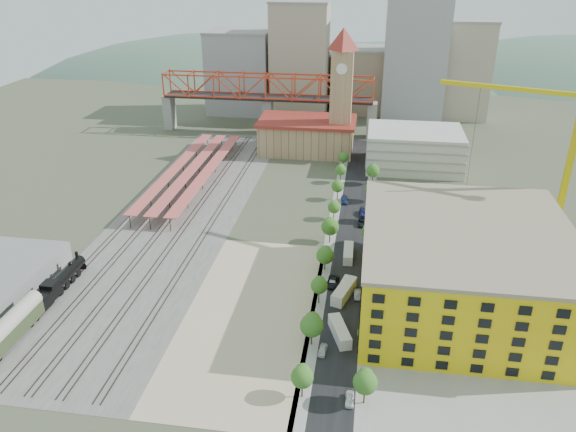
# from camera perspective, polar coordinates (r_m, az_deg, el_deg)

# --- Properties ---
(ground) EXTENTS (400.00, 400.00, 0.00)m
(ground) POSITION_cam_1_polar(r_m,az_deg,el_deg) (151.44, 0.12, -3.28)
(ground) COLOR #474C38
(ground) RESTS_ON ground
(ballast_strip) EXTENTS (36.00, 165.00, 0.06)m
(ballast_strip) POSITION_cam_1_polar(r_m,az_deg,el_deg) (174.78, -10.78, 0.32)
(ballast_strip) COLOR #605E59
(ballast_strip) RESTS_ON ground
(dirt_lot) EXTENTS (28.00, 67.00, 0.06)m
(dirt_lot) POSITION_cam_1_polar(r_m,az_deg,el_deg) (125.66, -3.86, -9.90)
(dirt_lot) COLOR tan
(dirt_lot) RESTS_ON ground
(street_asphalt) EXTENTS (12.00, 170.00, 0.06)m
(street_asphalt) POSITION_cam_1_polar(r_m,az_deg,el_deg) (163.52, 6.45, -1.17)
(street_asphalt) COLOR black
(street_asphalt) RESTS_ON ground
(sidewalk_west) EXTENTS (3.00, 170.00, 0.04)m
(sidewalk_west) POSITION_cam_1_polar(r_m,az_deg,el_deg) (163.73, 4.53, -1.05)
(sidewalk_west) COLOR gray
(sidewalk_west) RESTS_ON ground
(sidewalk_east) EXTENTS (3.00, 170.00, 0.04)m
(sidewalk_east) POSITION_cam_1_polar(r_m,az_deg,el_deg) (163.50, 8.37, -1.30)
(sidewalk_east) COLOR gray
(sidewalk_east) RESTS_ON ground
(construction_pad) EXTENTS (50.00, 90.00, 0.06)m
(construction_pad) POSITION_cam_1_polar(r_m,az_deg,el_deg) (135.37, 18.20, -8.44)
(construction_pad) COLOR gray
(construction_pad) RESTS_ON ground
(rail_tracks) EXTENTS (26.56, 160.00, 0.18)m
(rail_tracks) POSITION_cam_1_polar(r_m,az_deg,el_deg) (175.31, -11.34, 0.40)
(rail_tracks) COLOR #382B23
(rail_tracks) RESTS_ON ground
(platform_canopies) EXTENTS (16.00, 80.00, 4.12)m
(platform_canopies) POSITION_cam_1_polar(r_m,az_deg,el_deg) (198.85, -9.74, 4.74)
(platform_canopies) COLOR #D15055
(platform_canopies) RESTS_ON ground
(station_hall) EXTENTS (38.00, 24.00, 13.10)m
(station_hall) POSITION_cam_1_polar(r_m,az_deg,el_deg) (224.88, 1.95, 8.21)
(station_hall) COLOR tan
(station_hall) RESTS_ON ground
(clock_tower) EXTENTS (12.00, 12.00, 52.00)m
(clock_tower) POSITION_cam_1_polar(r_m,az_deg,el_deg) (216.46, 5.49, 13.46)
(clock_tower) COLOR tan
(clock_tower) RESTS_ON ground
(parking_garage) EXTENTS (34.00, 26.00, 14.00)m
(parking_garage) POSITION_cam_1_polar(r_m,az_deg,el_deg) (212.63, 12.67, 6.69)
(parking_garage) COLOR silver
(parking_garage) RESTS_ON ground
(truss_bridge) EXTENTS (94.00, 9.60, 25.60)m
(truss_bridge) POSITION_cam_1_polar(r_m,az_deg,el_deg) (246.72, -2.09, 12.66)
(truss_bridge) COLOR gray
(truss_bridge) RESTS_ON ground
(construction_building) EXTENTS (44.60, 50.60, 18.80)m
(construction_building) POSITION_cam_1_polar(r_m,az_deg,el_deg) (130.07, 17.45, -4.94)
(construction_building) COLOR yellow
(construction_building) RESTS_ON ground
(street_trees) EXTENTS (15.40, 124.40, 8.00)m
(street_trees) POSITION_cam_1_polar(r_m,az_deg,el_deg) (154.62, 6.27, -2.81)
(street_trees) COLOR #315F1C
(street_trees) RESTS_ON ground
(skyline) EXTENTS (133.00, 46.00, 60.00)m
(skyline) POSITION_cam_1_polar(r_m,az_deg,el_deg) (278.73, 6.15, 14.81)
(skyline) COLOR #9EA0A3
(skyline) RESTS_ON ground
(distant_hills) EXTENTS (647.00, 264.00, 227.00)m
(distant_hills) POSITION_cam_1_polar(r_m,az_deg,el_deg) (420.86, 11.51, 3.49)
(distant_hills) COLOR #4C6B59
(distant_hills) RESTS_ON ground
(locomotive) EXTENTS (3.13, 24.13, 6.03)m
(locomotive) POSITION_cam_1_polar(r_m,az_deg,el_deg) (142.22, -22.23, -6.34)
(locomotive) COLOR black
(locomotive) RESTS_ON ground
(coach) EXTENTS (3.46, 20.11, 6.31)m
(coach) POSITION_cam_1_polar(r_m,az_deg,el_deg) (128.35, -26.50, -10.25)
(coach) COLOR #303C21
(coach) RESTS_ON ground
(tower_crane) EXTENTS (43.73, 16.81, 48.91)m
(tower_crane) POSITION_cam_1_polar(r_m,az_deg,el_deg) (154.19, 25.92, 6.84)
(tower_crane) COLOR gold
(tower_crane) RESTS_ON ground
(site_trailer_a) EXTENTS (5.59, 9.91, 2.63)m
(site_trailer_a) POSITION_cam_1_polar(r_m,az_deg,el_deg) (118.61, 5.27, -11.60)
(site_trailer_a) COLOR silver
(site_trailer_a) RESTS_ON ground
(site_trailer_b) EXTENTS (4.61, 9.92, 2.63)m
(site_trailer_b) POSITION_cam_1_polar(r_m,az_deg,el_deg) (131.73, 5.73, -7.49)
(site_trailer_b) COLOR silver
(site_trailer_b) RESTS_ON ground
(site_trailer_c) EXTENTS (5.65, 10.65, 2.82)m
(site_trailer_c) POSITION_cam_1_polar(r_m,az_deg,el_deg) (131.07, 5.72, -7.62)
(site_trailer_c) COLOR silver
(site_trailer_c) RESTS_ON ground
(site_trailer_d) EXTENTS (2.64, 9.32, 2.54)m
(site_trailer_d) POSITION_cam_1_polar(r_m,az_deg,el_deg) (147.13, 6.14, -3.78)
(site_trailer_d) COLOR silver
(site_trailer_d) RESTS_ON ground
(car_0) EXTENTS (1.94, 4.08, 1.35)m
(car_0) POSITION_cam_1_polar(r_m,az_deg,el_deg) (114.56, 3.53, -13.46)
(car_0) COLOR silver
(car_0) RESTS_ON ground
(car_1) EXTENTS (1.70, 4.09, 1.32)m
(car_1) POSITION_cam_1_polar(r_m,az_deg,el_deg) (135.19, 4.53, -6.83)
(car_1) COLOR #97979C
(car_1) RESTS_ON ground
(car_2) EXTENTS (3.18, 5.90, 1.57)m
(car_2) POSITION_cam_1_polar(r_m,az_deg,el_deg) (135.42, 4.55, -6.71)
(car_2) COLOR black
(car_2) RESTS_ON ground
(car_3) EXTENTS (2.91, 5.56, 1.54)m
(car_3) POSITION_cam_1_polar(r_m,az_deg,el_deg) (179.60, 5.78, 1.61)
(car_3) COLOR navy
(car_3) RESTS_ON ground
(car_4) EXTENTS (1.58, 3.86, 1.31)m
(car_4) POSITION_cam_1_polar(r_m,az_deg,el_deg) (104.73, 6.28, -18.03)
(car_4) COLOR white
(car_4) RESTS_ON ground
(car_5) EXTENTS (1.67, 4.17, 1.35)m
(car_5) POSITION_cam_1_polar(r_m,az_deg,el_deg) (131.63, 7.03, -7.92)
(car_5) COLOR #ABACB1
(car_5) RESTS_ON ground
(car_6) EXTENTS (2.51, 5.19, 1.42)m
(car_6) POSITION_cam_1_polar(r_m,az_deg,el_deg) (165.14, 7.53, -0.70)
(car_6) COLOR black
(car_6) RESTS_ON ground
(car_7) EXTENTS (2.52, 5.56, 1.58)m
(car_7) POSITION_cam_1_polar(r_m,az_deg,el_deg) (171.41, 7.61, 0.33)
(car_7) COLOR navy
(car_7) RESTS_ON ground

